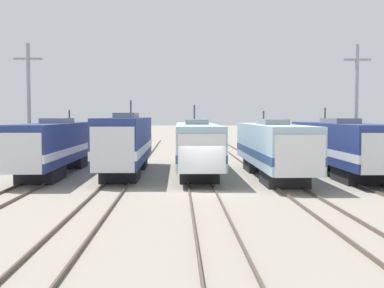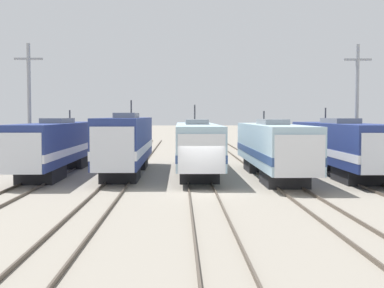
{
  "view_description": "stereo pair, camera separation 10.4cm",
  "coord_description": "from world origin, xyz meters",
  "px_view_note": "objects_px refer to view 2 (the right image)",
  "views": [
    {
      "loc": [
        -1.29,
        -28.73,
        4.17
      ],
      "look_at": [
        -0.46,
        3.97,
        2.43
      ],
      "focal_mm": 50.0,
      "sensor_mm": 36.0,
      "label": 1
    },
    {
      "loc": [
        -1.19,
        -28.73,
        4.17
      ],
      "look_at": [
        -0.46,
        3.97,
        2.43
      ],
      "focal_mm": 50.0,
      "sensor_mm": 36.0,
      "label": 2
    }
  ],
  "objects_px": {
    "catenary_tower_right": "(357,105)",
    "locomotive_center_right": "(274,148)",
    "catenary_tower_left": "(29,105)",
    "locomotive_center": "(197,145)",
    "locomotive_center_left": "(126,143)",
    "locomotive_far_left": "(57,145)",
    "locomotive_far_right": "(342,146)"
  },
  "relations": [
    {
      "from": "locomotive_far_left",
      "to": "catenary_tower_right",
      "type": "relative_size",
      "value": 2.01
    },
    {
      "from": "locomotive_far_left",
      "to": "locomotive_center",
      "type": "distance_m",
      "value": 10.02
    },
    {
      "from": "locomotive_center_left",
      "to": "locomotive_center_right",
      "type": "relative_size",
      "value": 0.99
    },
    {
      "from": "locomotive_far_right",
      "to": "catenary_tower_right",
      "type": "height_order",
      "value": "catenary_tower_right"
    },
    {
      "from": "locomotive_center_right",
      "to": "catenary_tower_left",
      "type": "bearing_deg",
      "value": 165.15
    },
    {
      "from": "locomotive_far_left",
      "to": "locomotive_center_right",
      "type": "distance_m",
      "value": 15.35
    },
    {
      "from": "locomotive_far_left",
      "to": "catenary_tower_right",
      "type": "xyz_separation_m",
      "value": [
        22.09,
        1.49,
        2.91
      ]
    },
    {
      "from": "locomotive_center_right",
      "to": "catenary_tower_right",
      "type": "height_order",
      "value": "catenary_tower_right"
    },
    {
      "from": "locomotive_center",
      "to": "catenary_tower_left",
      "type": "xyz_separation_m",
      "value": [
        -12.35,
        1.24,
        2.96
      ]
    },
    {
      "from": "locomotive_far_left",
      "to": "locomotive_center_left",
      "type": "bearing_deg",
      "value": -5.48
    },
    {
      "from": "catenary_tower_left",
      "to": "catenary_tower_right",
      "type": "distance_m",
      "value": 24.42
    },
    {
      "from": "locomotive_center_left",
      "to": "locomotive_far_left",
      "type": "bearing_deg",
      "value": 174.52
    },
    {
      "from": "locomotive_center",
      "to": "catenary_tower_right",
      "type": "bearing_deg",
      "value": 5.87
    },
    {
      "from": "catenary_tower_left",
      "to": "catenary_tower_right",
      "type": "height_order",
      "value": "same"
    },
    {
      "from": "locomotive_far_left",
      "to": "locomotive_far_right",
      "type": "xyz_separation_m",
      "value": [
        20.04,
        -1.66,
        0.0
      ]
    },
    {
      "from": "catenary_tower_left",
      "to": "locomotive_center",
      "type": "bearing_deg",
      "value": -5.73
    },
    {
      "from": "locomotive_center_left",
      "to": "locomotive_far_right",
      "type": "distance_m",
      "value": 15.08
    },
    {
      "from": "locomotive_far_left",
      "to": "locomotive_center_right",
      "type": "relative_size",
      "value": 1.14
    },
    {
      "from": "locomotive_center_right",
      "to": "locomotive_far_left",
      "type": "bearing_deg",
      "value": 168.28
    },
    {
      "from": "catenary_tower_left",
      "to": "locomotive_center_right",
      "type": "bearing_deg",
      "value": -14.85
    },
    {
      "from": "locomotive_far_right",
      "to": "locomotive_center",
      "type": "bearing_deg",
      "value": 169.26
    },
    {
      "from": "locomotive_center_right",
      "to": "locomotive_far_right",
      "type": "height_order",
      "value": "locomotive_far_right"
    },
    {
      "from": "catenary_tower_right",
      "to": "locomotive_center_right",
      "type": "bearing_deg",
      "value": -146.88
    },
    {
      "from": "locomotive_far_left",
      "to": "catenary_tower_left",
      "type": "relative_size",
      "value": 2.01
    },
    {
      "from": "locomotive_center_right",
      "to": "catenary_tower_right",
      "type": "bearing_deg",
      "value": 33.12
    },
    {
      "from": "locomotive_center",
      "to": "locomotive_far_right",
      "type": "relative_size",
      "value": 1.12
    },
    {
      "from": "locomotive_center_left",
      "to": "locomotive_center_right",
      "type": "distance_m",
      "value": 10.36
    },
    {
      "from": "locomotive_far_left",
      "to": "locomotive_far_right",
      "type": "height_order",
      "value": "locomotive_far_right"
    },
    {
      "from": "locomotive_center",
      "to": "locomotive_center_right",
      "type": "xyz_separation_m",
      "value": [
        5.01,
        -3.36,
        0.01
      ]
    },
    {
      "from": "locomotive_center",
      "to": "locomotive_center_left",
      "type": "bearing_deg",
      "value": -171.75
    },
    {
      "from": "locomotive_center_left",
      "to": "catenary_tower_left",
      "type": "bearing_deg",
      "value": 165.0
    },
    {
      "from": "locomotive_center",
      "to": "catenary_tower_right",
      "type": "xyz_separation_m",
      "value": [
        12.07,
        1.24,
        2.96
      ]
    }
  ]
}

